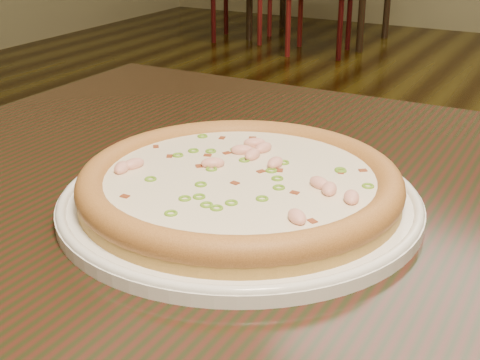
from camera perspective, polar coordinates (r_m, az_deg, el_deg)
The scene contains 4 objects.
ground at distance 1.70m, azimuth 9.85°, elevation -14.82°, with size 9.00×9.00×0.00m, color black.
hero_table at distance 0.71m, azimuth 10.60°, elevation -10.02°, with size 1.20×0.80×0.75m.
plate at distance 0.66m, azimuth -0.00°, elevation -1.70°, with size 0.36×0.36×0.02m.
pizza at distance 0.65m, azimuth 0.01°, elevation -0.23°, with size 0.32×0.32×0.03m.
Camera 1 is at (0.39, -1.29, 1.04)m, focal length 50.00 mm.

